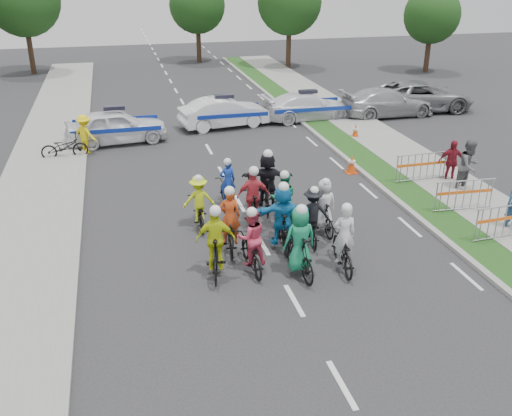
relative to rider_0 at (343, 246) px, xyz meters
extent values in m
plane|color=#28282B|center=(-1.68, -1.20, -0.62)|extent=(90.00, 90.00, 0.00)
cube|color=gray|center=(3.42, 3.80, -0.56)|extent=(0.20, 60.00, 0.12)
cube|color=#1C4516|center=(4.12, 3.80, -0.57)|extent=(1.20, 60.00, 0.11)
cube|color=gray|center=(5.92, 3.80, -0.56)|extent=(2.40, 60.00, 0.13)
cube|color=gray|center=(-8.18, 3.80, -0.56)|extent=(3.00, 60.00, 0.13)
imported|color=black|center=(0.00, 0.01, -0.14)|extent=(0.87, 1.90, 0.97)
imported|color=white|center=(0.00, -0.04, 0.36)|extent=(0.63, 0.45, 1.61)
sphere|color=white|center=(0.00, -0.09, 1.12)|extent=(0.28, 0.28, 0.28)
imported|color=black|center=(-1.20, -0.02, -0.05)|extent=(0.68, 1.92, 1.13)
imported|color=#188758|center=(-1.20, -0.07, 0.41)|extent=(0.87, 0.60, 1.70)
sphere|color=white|center=(-1.20, -0.12, 1.21)|extent=(0.29, 0.29, 0.29)
imported|color=black|center=(-2.32, 0.51, -0.16)|extent=(0.70, 1.79, 0.93)
imported|color=#DB3D5E|center=(-2.32, 0.46, 0.33)|extent=(0.78, 0.62, 1.54)
sphere|color=white|center=(-2.32, 0.41, 1.05)|extent=(0.27, 0.27, 0.27)
imported|color=black|center=(-3.24, 0.48, -0.06)|extent=(0.90, 1.93, 1.12)
imported|color=#D6E618|center=(-3.24, 0.43, 0.40)|extent=(1.05, 0.60, 1.68)
sphere|color=white|center=(-3.24, 0.38, 1.20)|extent=(0.29, 0.29, 0.29)
imported|color=black|center=(-0.27, 1.66, -0.18)|extent=(0.89, 1.77, 0.89)
imported|color=black|center=(-0.27, 1.61, 0.30)|extent=(1.04, 0.72, 1.48)
sphere|color=white|center=(-0.27, 1.56, 0.97)|extent=(0.26, 0.26, 0.26)
imported|color=black|center=(-1.21, 1.48, -0.05)|extent=(0.70, 1.94, 1.14)
imported|color=#1B87CD|center=(-1.21, 1.43, 0.42)|extent=(1.63, 0.64, 1.72)
sphere|color=white|center=(-1.21, 1.38, 1.23)|extent=(0.30, 0.30, 0.30)
imported|color=black|center=(-2.62, 1.79, -0.13)|extent=(0.91, 1.93, 0.98)
imported|color=#CF4719|center=(-2.62, 1.74, 0.37)|extent=(0.64, 0.47, 1.63)
sphere|color=white|center=(-2.62, 1.69, 1.14)|extent=(0.28, 0.28, 0.28)
imported|color=black|center=(0.24, 2.14, -0.13)|extent=(0.52, 1.66, 0.99)
imported|color=white|center=(0.24, 2.09, 0.30)|extent=(0.74, 0.50, 1.49)
sphere|color=white|center=(0.24, 2.04, 0.98)|extent=(0.26, 0.26, 0.26)
imported|color=black|center=(-0.81, 2.71, -0.14)|extent=(0.96, 1.90, 0.96)
imported|color=#1A8F5B|center=(-0.81, 2.66, 0.35)|extent=(0.87, 0.73, 1.59)
sphere|color=white|center=(-0.81, 2.61, 1.10)|extent=(0.28, 0.28, 0.28)
imported|color=black|center=(-1.66, 2.97, -0.06)|extent=(0.68, 1.91, 1.12)
imported|color=#D73B46|center=(-1.66, 2.92, 0.40)|extent=(1.02, 0.49, 1.69)
sphere|color=white|center=(-1.66, 2.87, 1.20)|extent=(0.29, 0.29, 0.29)
imported|color=black|center=(-3.22, 3.38, -0.18)|extent=(0.63, 1.68, 0.88)
imported|color=#D7F519|center=(-3.22, 3.33, 0.29)|extent=(0.96, 0.57, 1.46)
sphere|color=white|center=(-3.22, 3.28, 0.95)|extent=(0.25, 0.25, 0.25)
imported|color=black|center=(-0.93, 4.13, -0.03)|extent=(0.94, 2.02, 1.17)
imported|color=black|center=(-0.93, 4.08, 0.44)|extent=(1.70, 0.84, 1.76)
sphere|color=white|center=(-0.93, 4.03, 1.28)|extent=(0.31, 0.31, 0.31)
imported|color=black|center=(-2.09, 4.70, -0.19)|extent=(0.72, 1.69, 0.86)
imported|color=#173DB3|center=(-2.09, 4.65, 0.28)|extent=(0.55, 0.39, 1.44)
sphere|color=white|center=(-2.09, 4.60, 0.93)|extent=(0.25, 0.25, 0.25)
imported|color=white|center=(-5.41, 12.70, 0.12)|extent=(4.53, 2.30, 1.48)
imported|color=white|center=(-0.36, 14.04, 0.08)|extent=(4.46, 2.14, 1.41)
imported|color=white|center=(3.92, 14.40, 0.05)|extent=(4.69, 2.14, 1.33)
imported|color=#A6A6AB|center=(8.10, 14.11, 0.08)|extent=(4.86, 2.08, 1.40)
imported|color=slate|center=(10.29, 14.75, 0.15)|extent=(5.78, 3.12, 1.54)
imported|color=#515155|center=(6.18, 3.95, 0.31)|extent=(1.10, 0.99, 1.86)
imported|color=maroon|center=(6.09, 4.87, 0.17)|extent=(0.99, 0.59, 1.58)
imported|color=yellow|center=(-6.69, 11.56, 0.18)|extent=(1.18, 1.12, 1.61)
cube|color=#F24C0C|center=(3.05, 6.65, -0.61)|extent=(0.40, 0.40, 0.03)
cone|color=#F24C0C|center=(3.05, 6.65, -0.27)|extent=(0.36, 0.36, 0.70)
cylinder|color=silver|center=(3.05, 6.65, -0.17)|extent=(0.29, 0.29, 0.08)
cube|color=#F24C0C|center=(4.94, 10.71, -0.61)|extent=(0.40, 0.40, 0.03)
cone|color=#F24C0C|center=(4.94, 10.71, -0.27)|extent=(0.36, 0.36, 0.70)
cylinder|color=silver|center=(4.94, 10.71, -0.17)|extent=(0.29, 0.29, 0.08)
imported|color=black|center=(-7.51, 11.02, -0.14)|extent=(1.85, 0.72, 0.96)
cylinder|color=#382619|center=(7.32, 28.80, 1.00)|extent=(0.36, 0.36, 3.25)
sphere|color=#1C3B12|center=(7.32, 28.80, 3.93)|extent=(4.55, 4.55, 4.55)
cylinder|color=#382619|center=(16.32, 24.80, 0.75)|extent=(0.36, 0.36, 2.75)
sphere|color=#1C3B12|center=(16.32, 24.80, 3.23)|extent=(3.85, 3.85, 3.85)
cylinder|color=#382619|center=(-10.68, 30.80, 1.13)|extent=(0.36, 0.36, 3.50)
cylinder|color=#382619|center=(1.32, 32.80, 0.88)|extent=(0.36, 0.36, 3.00)
sphere|color=#1C3B12|center=(1.32, 32.80, 3.58)|extent=(4.20, 4.20, 4.20)
camera|label=1|loc=(-5.34, -12.13, 6.84)|focal=40.00mm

